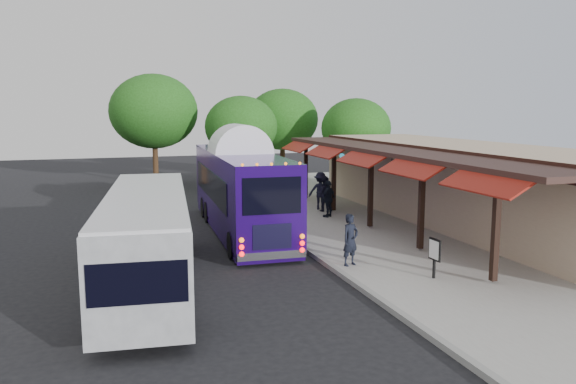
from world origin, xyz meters
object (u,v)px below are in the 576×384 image
object	(u,v)px
coach_bus	(240,186)
city_bus	(147,236)
ped_b	(324,194)
ped_d	(321,191)
ped_c	(329,199)
ped_a	(350,240)
sign_board	(435,252)

from	to	relation	value
coach_bus	city_bus	xyz separation A→B (m)	(-4.29, -6.39, -0.41)
ped_b	coach_bus	bearing A→B (deg)	46.54
city_bus	ped_b	bearing A→B (deg)	50.61
ped_b	ped_d	xyz separation A→B (m)	(0.00, 0.53, 0.09)
city_bus	ped_c	size ratio (longest dim) A/B	6.07
city_bus	ped_b	distance (m)	12.81
ped_d	ped_a	bearing A→B (deg)	102.64
ped_c	sign_board	xyz separation A→B (m)	(-0.63, -9.86, -0.04)
ped_b	ped_c	xyz separation A→B (m)	(-0.38, -1.44, 0.01)
city_bus	ped_d	xyz separation A→B (m)	(9.14, 9.49, -0.44)
coach_bus	city_bus	size ratio (longest dim) A/B	1.09
coach_bus	ped_b	bearing A→B (deg)	30.64
ped_a	ped_c	distance (m)	8.16
city_bus	sign_board	xyz separation A→B (m)	(8.13, -2.35, -0.56)
ped_c	coach_bus	bearing A→B (deg)	-21.74
sign_board	ped_d	bearing A→B (deg)	82.35
ped_c	sign_board	distance (m)	9.88
ped_a	sign_board	xyz separation A→B (m)	(1.80, -2.07, -0.02)
city_bus	ped_c	bearing A→B (deg)	46.80
ped_a	ped_b	world-z (taller)	ped_b
coach_bus	ped_c	bearing A→B (deg)	16.87
ped_c	ped_b	bearing A→B (deg)	-140.52
coach_bus	ped_b	xyz separation A→B (m)	(4.85, 2.57, -0.94)
ped_b	ped_d	bearing A→B (deg)	-71.41
sign_board	ped_b	bearing A→B (deg)	82.13
ped_a	ped_d	xyz separation A→B (m)	(2.80, 9.77, 0.09)
ped_a	ped_d	size ratio (longest dim) A/B	0.90
city_bus	ped_d	distance (m)	13.18
ped_b	ped_d	world-z (taller)	ped_d
ped_d	city_bus	bearing A→B (deg)	74.72
coach_bus	ped_d	distance (m)	5.82
ped_a	ped_d	distance (m)	10.16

